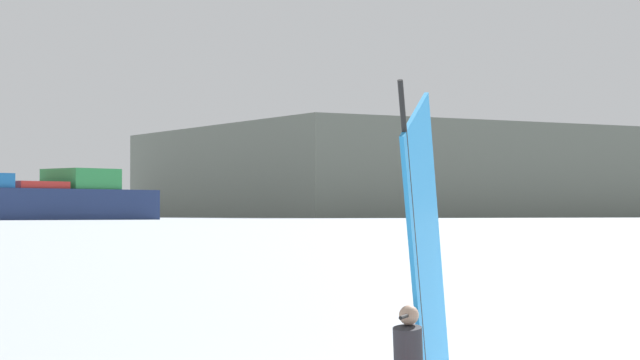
# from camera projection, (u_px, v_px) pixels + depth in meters

# --- Properties ---
(windsurfer) EXTENTS (2.26, 3.58, 4.05)m
(windsurfer) POSITION_uv_depth(u_px,v_px,m) (416.00, 330.00, 15.35)
(windsurfer) COLOR red
(windsurfer) RESTS_ON ground_plane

